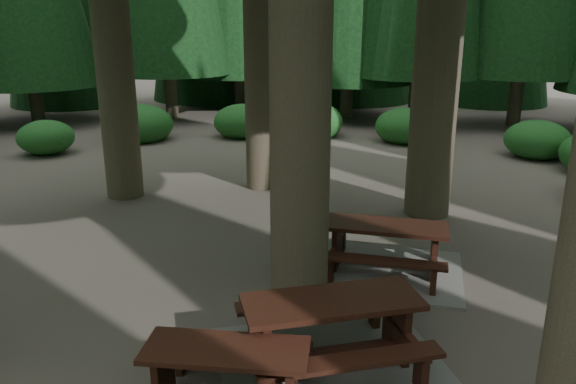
# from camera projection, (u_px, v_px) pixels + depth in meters

# --- Properties ---
(ground) EXTENTS (80.00, 80.00, 0.00)m
(ground) POSITION_uv_depth(u_px,v_px,m) (244.00, 286.00, 8.37)
(ground) COLOR #595148
(ground) RESTS_ON ground
(picnic_table_a) EXTENTS (3.23, 3.07, 0.86)m
(picnic_table_a) POSITION_uv_depth(u_px,v_px,m) (331.00, 343.00, 6.36)
(picnic_table_a) COLOR gray
(picnic_table_a) RESTS_ON ground
(picnic_table_c) EXTENTS (2.47, 2.08, 0.81)m
(picnic_table_c) POSITION_uv_depth(u_px,v_px,m) (384.00, 256.00, 8.75)
(picnic_table_c) COLOR gray
(picnic_table_c) RESTS_ON ground
(picnic_table_e) EXTENTS (1.85, 1.59, 0.71)m
(picnic_table_e) POSITION_uv_depth(u_px,v_px,m) (226.00, 369.00, 5.60)
(picnic_table_e) COLOR black
(picnic_table_e) RESTS_ON ground
(shrub_ring) EXTENTS (23.86, 24.64, 1.49)m
(shrub_ring) POSITION_uv_depth(u_px,v_px,m) (303.00, 248.00, 8.75)
(shrub_ring) COLOR #216323
(shrub_ring) RESTS_ON ground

